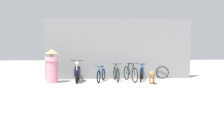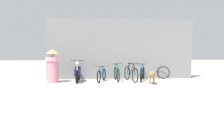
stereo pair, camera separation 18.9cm
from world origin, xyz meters
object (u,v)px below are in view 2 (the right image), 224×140
Objects in this scene: stray_dog at (152,75)px; bicycle_1 at (117,74)px; bicycle_3 at (142,74)px; spare_tire_left at (163,73)px; person_in_robes at (53,65)px; bicycle_0 at (102,75)px; motorcycle at (78,73)px; bicycle_2 at (131,74)px.

bicycle_1 is at bearing -113.11° from stray_dog.
bicycle_3 is 2.48× the size of spare_tire_left.
person_in_robes reaches higher than bicycle_3.
spare_tire_left is (5.70, 1.05, -0.48)m from person_in_robes.
bicycle_0 is 0.77m from bicycle_1.
spare_tire_left is (3.37, 0.87, 0.02)m from bicycle_0.
bicycle_0 reaches higher than stray_dog.
bicycle_3 is at bearing 91.91° from motorcycle.
bicycle_1 is 0.99× the size of bicycle_3.
stray_dog is at bearing 82.69° from bicycle_0.
bicycle_3 is (2.08, 0.23, 0.03)m from bicycle_0.
bicycle_0 is at bearing -102.80° from bicycle_2.
motorcycle is (-3.24, -0.16, 0.07)m from bicycle_3.
bicycle_2 is at bearing -155.37° from person_in_robes.
bicycle_1 is at bearing -152.34° from person_in_robes.
person_in_robes is (-4.40, -0.41, 0.46)m from bicycle_3.
bicycle_0 is at bearing -165.49° from spare_tire_left.
person_in_robes is at bearing -169.52° from spare_tire_left.
bicycle_2 is (1.45, -0.02, 0.06)m from bicycle_0.
bicycle_3 is 1.06× the size of person_in_robes.
bicycle_3 is at bearing -158.27° from stray_dog.
spare_tire_left is (2.61, 0.76, -0.03)m from bicycle_1.
bicycle_3 is at bearing 112.45° from bicycle_0.
bicycle_3 reaches higher than stray_dog.
bicycle_2 is 3.80m from person_in_robes.
motorcycle is 1.20× the size of person_in_robes.
bicycle_2 is 2.61m from motorcycle.
bicycle_1 is 0.93× the size of bicycle_2.
bicycle_0 is at bearing -153.33° from person_in_robes.
bicycle_2 is at bearing -126.70° from stray_dog.
stray_dog is at bearing 72.01° from motorcycle.
bicycle_1 is 2.45× the size of spare_tire_left.
person_in_robes is (-4.59, 0.81, 0.40)m from stray_dog.
motorcycle is 2.82× the size of spare_tire_left.
bicycle_2 is at bearing 76.32° from bicycle_1.
bicycle_2 is at bearing -155.07° from spare_tire_left.
motorcycle is at bearing -145.61° from person_in_robes.
bicycle_1 reaches higher than bicycle_3.
bicycle_2 is 0.68m from bicycle_3.
person_in_robes is 5.81m from spare_tire_left.
spare_tire_left is (1.29, 0.65, -0.02)m from bicycle_3.
motorcycle is 3.59m from stray_dog.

